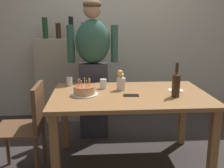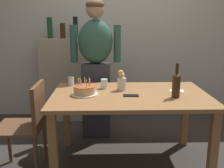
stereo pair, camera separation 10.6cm
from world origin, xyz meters
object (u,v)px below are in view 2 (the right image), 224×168
Objects in this scene: wine_bottle at (176,84)px; person_man_bearded at (96,67)px; water_glass_far at (104,84)px; flower_vase at (122,81)px; water_glass_near at (71,81)px; napkin_stack at (177,91)px; cell_phone at (131,96)px; birthday_cake at (84,91)px; dining_chair at (29,121)px.

wine_bottle is 1.14m from person_man_bearded.
flower_vase reaches higher than water_glass_far.
water_glass_near is 0.06× the size of person_man_bearded.
napkin_stack is at bearing -6.89° from flower_vase.
cell_phone is (0.61, -0.43, -0.04)m from water_glass_near.
birthday_cake is 2.63× the size of water_glass_far.
cell_phone is at bearing -70.01° from flower_vase.
water_glass_near is 0.65m from dining_chair.
napkin_stack is (0.72, -0.14, -0.05)m from water_glass_far.
birthday_cake is at bearing 172.28° from wine_bottle.
cell_phone is at bearing 113.90° from person_man_bearded.
cell_phone is 0.09× the size of person_man_bearded.
cell_phone is (0.25, -0.29, -0.05)m from water_glass_far.
flower_vase reaches higher than water_glass_near.
person_man_bearded is (-0.35, 0.80, 0.13)m from cell_phone.
person_man_bearded reaches higher than dining_chair.
napkin_stack is (0.91, 0.09, -0.04)m from birthday_cake.
water_glass_near is 0.46m from person_man_bearded.
water_glass_far is at bearing 151.78° from wine_bottle.
napkin_stack is at bearing -14.70° from water_glass_near.
napkin_stack is 1.05m from person_man_bearded.
napkin_stack is at bearing 21.95° from cell_phone.
water_glass_near is at bearing 158.61° from water_glass_far.
flower_vase is 0.12× the size of person_man_bearded.
person_man_bearded is (0.26, 0.37, 0.09)m from water_glass_near.
napkin_stack is (0.47, 0.15, 0.00)m from cell_phone.
cell_phone is 0.69× the size of flower_vase.
flower_vase is (-0.08, 0.21, 0.09)m from cell_phone.
birthday_cake is 0.42m from water_glass_near.
cell_phone is at bearing -6.89° from birthday_cake.
water_glass_near is at bearing 157.87° from flower_vase.
water_glass_far is 0.73× the size of napkin_stack.
water_glass_far is 0.39m from cell_phone.
person_man_bearded is 1.90× the size of dining_chair.
water_glass_far is 0.06× the size of person_man_bearded.
person_man_bearded reaches higher than wine_bottle.
birthday_cake reaches higher than cell_phone.
water_glass_far is (0.36, -0.14, 0.00)m from water_glass_near.
water_glass_far is 0.11× the size of dining_chair.
wine_bottle is at bearing -107.39° from napkin_stack.
flower_vase is at bearing -23.64° from water_glass_far.
wine_bottle is at bearing -25.89° from water_glass_near.
wine_bottle reaches higher than flower_vase.
birthday_cake is 0.82× the size of wine_bottle.
wine_bottle reaches higher than napkin_stack.
person_man_bearded is at bearing 131.35° from wine_bottle.
dining_chair is at bearing 179.47° from wine_bottle.
birthday_cake is 0.40m from flower_vase.
birthday_cake is 1.91× the size of napkin_stack.
person_man_bearded is (0.09, 0.74, 0.09)m from birthday_cake.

